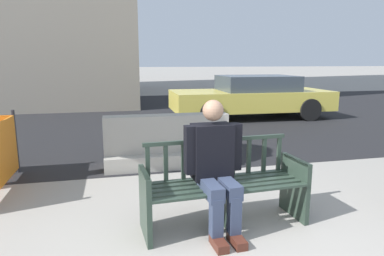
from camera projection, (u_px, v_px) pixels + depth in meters
name	position (u px, v px, depth m)	size (l,w,h in m)	color
street_asphalt	(147.00, 114.00, 11.03)	(120.00, 12.00, 0.01)	black
street_bench	(224.00, 188.00, 3.53)	(1.72, 0.62, 0.88)	#28382D
seated_person	(215.00, 164.00, 3.39)	(0.59, 0.74, 1.31)	black
jersey_barrier_centre	(167.00, 145.00, 5.58)	(2.01, 0.71, 0.84)	#9E998E
car_taxi_near	(252.00, 96.00, 10.28)	(4.73, 2.06, 1.26)	#DBC64C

